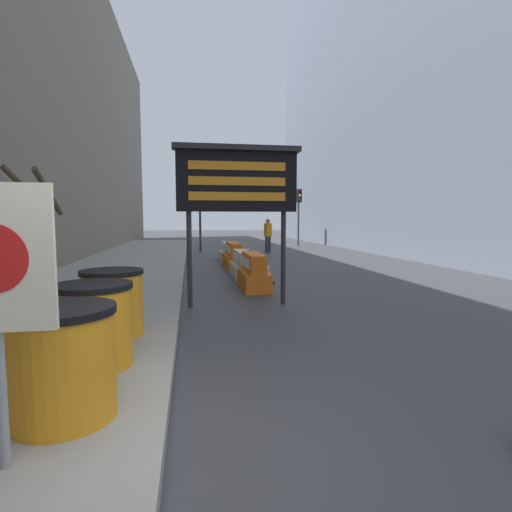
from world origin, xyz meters
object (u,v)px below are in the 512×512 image
Objects in this scene: jersey_barrier_orange_near at (254,273)px; traffic_cone_mid at (246,268)px; jersey_barrier_cream at (242,265)px; traffic_cone_near at (266,270)px; barrel_drum_foreground at (63,362)px; pedestrian_worker at (268,233)px; barrel_drum_middle at (94,325)px; traffic_light_far_side at (299,205)px; traffic_light_near_curb at (200,189)px; message_board at (237,182)px; jersey_barrier_orange_far at (234,256)px; traffic_cone_far at (248,250)px; jersey_barrier_white at (228,252)px; barrel_drum_back at (113,303)px.

traffic_cone_mid is (0.02, 1.55, -0.05)m from jersey_barrier_orange_near.
jersey_barrier_cream is 1.37m from traffic_cone_near.
pedestrian_worker reaches higher than barrel_drum_foreground.
barrel_drum_foreground and barrel_drum_middle have the same top height.
barrel_drum_foreground is 23.53m from traffic_light_far_side.
traffic_light_near_curb is 4.30m from pedestrian_worker.
jersey_barrier_cream is 10.23m from traffic_light_near_curb.
barrel_drum_foreground is at bearing -112.72° from message_board.
jersey_barrier_orange_far is 12.47m from traffic_light_far_side.
barrel_drum_foreground is 0.54× the size of jersey_barrier_orange_near.
traffic_cone_near is 0.16× the size of traffic_light_near_curb.
traffic_cone_mid is 6.50m from traffic_cone_far.
traffic_light_far_side is (6.46, 3.71, -0.64)m from traffic_light_near_curb.
traffic_light_near_curb is (-1.02, 10.34, 2.96)m from traffic_cone_mid.
jersey_barrier_white is (0.00, 2.33, -0.05)m from jersey_barrier_orange_far.
jersey_barrier_cream is 14.70m from traffic_light_far_side.
jersey_barrier_cream is (0.62, 3.99, -2.11)m from message_board.
jersey_barrier_orange_far is at bearing 77.04° from barrel_drum_foreground.
message_board reaches higher than barrel_drum_foreground.
jersey_barrier_cream is 4.80m from jersey_barrier_white.
traffic_cone_far is 0.39× the size of pedestrian_worker.
jersey_barrier_white is at bearing -41.36° from pedestrian_worker.
barrel_drum_middle is 16.73m from pedestrian_worker.
traffic_cone_near is at bearing -108.70° from traffic_light_far_side.
barrel_drum_middle reaches higher than jersey_barrier_cream.
barrel_drum_middle reaches higher than traffic_cone_near.
jersey_barrier_orange_far is 6.56m from pedestrian_worker.
jersey_barrier_orange_near is 0.99m from traffic_cone_near.
barrel_drum_back is at bearing 91.08° from barrel_drum_foreground.
jersey_barrier_orange_far is (-0.00, 2.47, 0.05)m from jersey_barrier_cream.
traffic_cone_far is 9.14m from traffic_light_far_side.
jersey_barrier_orange_far reaches higher than jersey_barrier_cream.
message_board is 1.43× the size of jersey_barrier_orange_far.
traffic_cone_mid is 0.40× the size of pedestrian_worker.
jersey_barrier_white is at bearing -134.17° from traffic_cone_far.
traffic_light_far_side is at bearing 70.02° from barrel_drum_foreground.
barrel_drum_foreground is 0.24× the size of traffic_light_far_side.
jersey_barrier_white is 2.80× the size of traffic_cone_mid.
jersey_barrier_white is at bearing 76.87° from barrel_drum_back.
barrel_drum_back is 0.41× the size of jersey_barrier_orange_far.
jersey_barrier_cream is at bearing 92.25° from traffic_cone_mid.
jersey_barrier_orange_far is 2.98× the size of traffic_cone_near.
jersey_barrier_orange_near is (2.58, 4.13, -0.22)m from barrel_drum_back.
message_board is 4.61× the size of traffic_cone_far.
barrel_drum_back is at bearing -121.51° from traffic_cone_near.
jersey_barrier_orange_near reaches higher than jersey_barrier_cream.
jersey_barrier_orange_far is (-0.00, 4.62, 0.00)m from jersey_barrier_orange_near.
jersey_barrier_orange_near is 10.97m from pedestrian_worker.
jersey_barrier_white is at bearing 90.00° from jersey_barrier_cream.
traffic_cone_far is (1.00, 1.03, -0.00)m from jersey_barrier_white.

